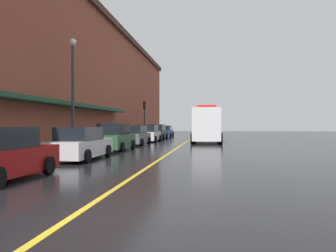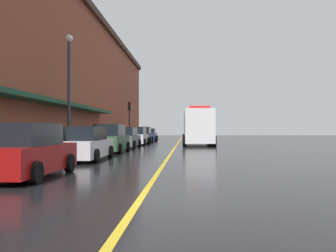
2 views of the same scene
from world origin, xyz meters
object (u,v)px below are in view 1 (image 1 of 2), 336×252
parking_meter_1 (121,132)px  street_lamp_left (73,82)px  parked_car_5 (157,132)px  box_truck (206,125)px  parked_car_1 (81,144)px  parked_car_2 (115,138)px  parked_car_3 (135,136)px  parked_car_6 (165,132)px  parking_meter_2 (152,130)px  traffic_light_near (145,112)px  parked_car_4 (148,134)px

parking_meter_1 → street_lamp_left: street_lamp_left is taller
parked_car_5 → box_truck: (5.93, -6.02, 0.84)m
parked_car_1 → parked_car_2: parked_car_2 is taller
parked_car_3 → parked_car_6: parked_car_3 is taller
parked_car_5 → parked_car_2: bearing=179.7°
box_truck → parking_meter_1: 8.63m
parked_car_2 → parked_car_6: bearing=0.3°
parked_car_2 → parked_car_5: bearing=0.4°
parked_car_2 → parked_car_3: (-0.03, 5.90, -0.07)m
parking_meter_1 → street_lamp_left: (-0.60, -8.87, 3.34)m
parked_car_2 → parking_meter_2: size_ratio=3.43×
parked_car_3 → parking_meter_2: 15.68m
parked_car_3 → box_truck: bearing=-48.5°
parked_car_2 → parked_car_3: 5.90m
box_truck → traffic_light_near: size_ratio=2.06×
parked_car_3 → traffic_light_near: bearing=8.4°
parked_car_1 → parked_car_5: 22.98m
parked_car_6 → parking_meter_1: bearing=174.2°
parked_car_3 → box_truck: size_ratio=0.50×
parked_car_5 → box_truck: size_ratio=0.51×
parked_car_3 → street_lamp_left: (-1.94, -8.27, 3.62)m
parking_meter_1 → traffic_light_near: 9.88m
parking_meter_2 → street_lamp_left: (-0.60, -23.90, 3.34)m
parking_meter_2 → parked_car_6: bearing=43.5°
parked_car_1 → parked_car_6: parked_car_1 is taller
parking_meter_1 → traffic_light_near: bearing=89.6°
parked_car_2 → traffic_light_near: bearing=5.2°
parked_car_2 → parking_meter_2: 21.57m
parked_car_2 → street_lamp_left: (-1.97, -2.37, 3.55)m
parked_car_1 → box_truck: (5.94, 16.95, 0.89)m
parked_car_3 → traffic_light_near: traffic_light_near is taller
parking_meter_2 → traffic_light_near: (0.06, -5.37, 2.10)m
parked_car_2 → box_truck: (5.99, 10.98, 0.82)m
parked_car_5 → parking_meter_1: bearing=172.2°
parked_car_1 → parking_meter_1: bearing=6.5°
parked_car_3 → parked_car_5: size_ratio=0.97×
parked_car_4 → parking_meter_1: 4.96m
box_truck → street_lamp_left: bearing=-32.0°
parking_meter_1 → traffic_light_near: traffic_light_near is taller
parked_car_2 → parked_car_4: (0.12, 11.22, -0.05)m
parked_car_1 → parked_car_4: parked_car_4 is taller
parked_car_2 → parked_car_4: bearing=0.0°
parked_car_3 → traffic_light_near: size_ratio=1.03×
box_truck → street_lamp_left: 15.78m
parked_car_3 → parked_car_2: bearing=-178.4°
traffic_light_near → street_lamp_left: bearing=-92.0°
parked_car_3 → street_lamp_left: 9.24m
parked_car_6 → parking_meter_2: bearing=132.9°
parked_car_3 → parking_meter_1: 1.49m
parking_meter_1 → parked_car_2: bearing=-78.1°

